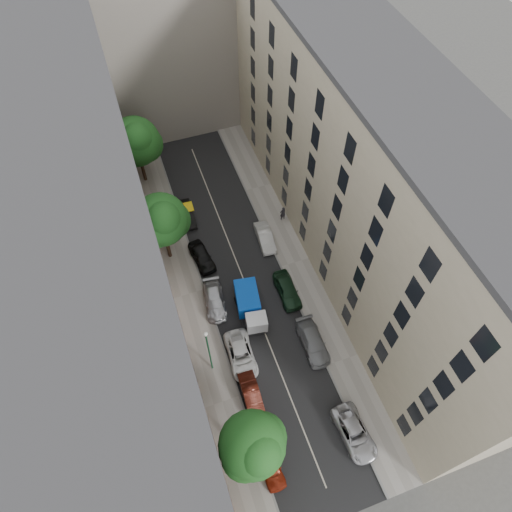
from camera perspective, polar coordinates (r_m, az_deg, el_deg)
name	(u,v)px	position (r m, az deg, el deg)	size (l,w,h in m)	color
ground	(243,278)	(45.12, -1.61, -2.82)	(120.00, 120.00, 0.00)	#4C4C49
road_surface	(243,278)	(45.11, -1.61, -2.81)	(8.00, 44.00, 0.02)	black
sidewalk_left	(189,294)	(44.56, -8.36, -4.73)	(3.00, 44.00, 0.15)	gray
sidewalk_right	(295,263)	(46.21, 4.86, -0.84)	(3.00, 44.00, 0.15)	gray
building_left	(104,249)	(36.66, -18.52, 0.80)	(8.00, 44.00, 20.00)	#4A4845
building_right	(362,180)	(40.53, 13.16, 9.24)	(8.00, 44.00, 20.00)	#BAAC91
building_endcap	(165,44)	(59.20, -11.33, 24.53)	(18.00, 12.00, 18.00)	gray
tarp_truck	(250,306)	(42.11, -0.78, -6.23)	(2.71, 5.26, 2.31)	black
car_left_0	(270,465)	(38.17, 1.77, -24.70)	(1.51, 3.76, 1.28)	maroon
car_left_1	(251,395)	(39.48, -0.58, -16.93)	(1.38, 3.97, 1.31)	#49170E
car_left_2	(241,355)	(40.70, -1.89, -12.24)	(2.22, 4.81, 1.34)	silver
car_left_3	(215,301)	(43.24, -5.20, -5.57)	(1.86, 4.56, 1.32)	#B2B3B7
car_left_4	(202,257)	(46.02, -6.78, -0.08)	(1.67, 4.15, 1.42)	black
car_left_5	(187,214)	(49.72, -8.64, 5.21)	(1.40, 4.02, 1.33)	black
car_right_0	(354,433)	(39.40, 12.19, -20.81)	(2.20, 4.77, 1.33)	#B8B7BD
car_right_1	(313,342)	(41.44, 7.13, -10.63)	(1.93, 4.76, 1.38)	slate
car_right_2	(287,290)	(43.65, 3.92, -4.25)	(1.78, 4.41, 1.50)	black
car_right_3	(265,237)	(47.18, 1.13, 2.34)	(1.42, 4.06, 1.34)	silver
tree_near	(254,446)	(34.16, -0.27, -22.67)	(5.07, 4.76, 7.21)	#382619
tree_mid	(162,221)	(42.85, -11.64, 4.26)	(5.32, 5.05, 8.41)	#382619
tree_far	(137,143)	(51.15, -14.70, 13.48)	(5.56, 5.32, 8.34)	#382619
lamp_post	(208,348)	(37.07, -5.98, -11.36)	(0.36, 0.36, 6.94)	#195834
pedestrian	(283,213)	(48.81, 3.37, 5.36)	(0.66, 0.43, 1.81)	black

